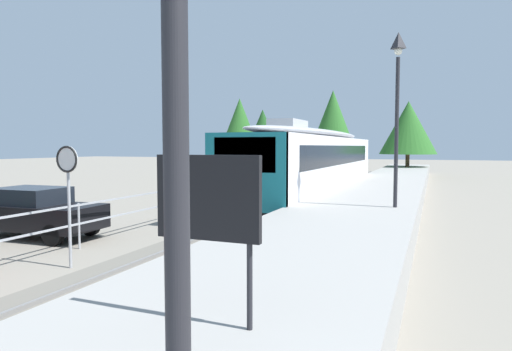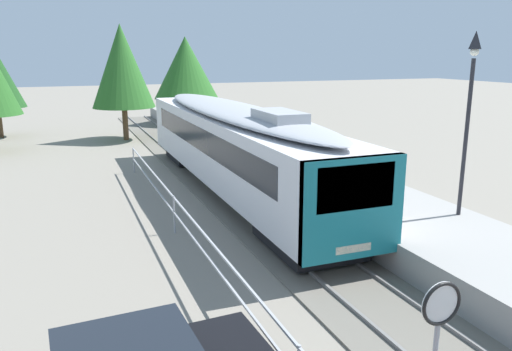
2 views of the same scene
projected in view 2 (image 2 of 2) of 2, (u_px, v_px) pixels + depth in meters
The scene contains 8 objects.
ground_plane at pixel (177, 222), 17.19m from camera, with size 160.00×160.00×0.00m, color gray.
track_rails at pixel (258, 212), 18.24m from camera, with size 3.20×60.00×0.14m.
commuter_train at pixel (234, 143), 20.17m from camera, with size 2.82×18.19×3.74m.
station_platform at pixel (337, 192), 19.30m from camera, with size 3.90×60.00×0.90m, color #999691.
platform_lamp_mid_platform at pixel (471, 90), 14.27m from camera, with size 0.34×0.34×5.35m.
speed_limit_sign at pixel (439, 330), 6.54m from camera, with size 0.61×0.10×2.81m.
tree_behind_station_far at pixel (186, 68), 40.23m from camera, with size 5.16×5.16×6.97m.
tree_distant_left at pixel (122, 66), 32.56m from camera, with size 4.06×4.06×7.52m.
Camera 2 is at (-6.44, 5.82, 5.63)m, focal length 35.22 mm.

